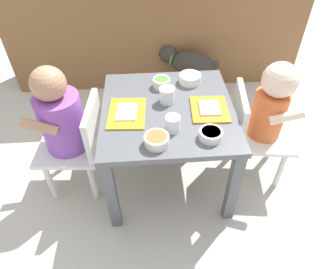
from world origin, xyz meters
name	(u,v)px	position (x,y,z in m)	size (l,w,h in m)	color
ground_plane	(168,174)	(0.00, 0.00, 0.00)	(7.00, 7.00, 0.00)	#B2ADA3
kitchen_cabinet_back	(156,6)	(0.00, 1.00, 0.52)	(1.97, 0.33, 1.03)	brown
dining_table	(168,121)	(0.00, 0.00, 0.37)	(0.57, 0.59, 0.44)	#515459
seated_child_left	(64,121)	(-0.45, -0.01, 0.41)	(0.30, 0.30, 0.66)	silver
seated_child_right	(267,110)	(0.45, 0.00, 0.40)	(0.31, 0.31, 0.64)	silver
dog	(189,64)	(0.20, 0.76, 0.22)	(0.40, 0.28, 0.32)	#332D28
food_tray_left	(127,113)	(-0.18, -0.03, 0.45)	(0.16, 0.22, 0.02)	gold
food_tray_right	(209,109)	(0.18, -0.03, 0.45)	(0.17, 0.19, 0.02)	orange
water_cup_left	(166,96)	(0.00, 0.05, 0.47)	(0.07, 0.07, 0.07)	white
water_cup_right	(173,124)	(0.01, -0.14, 0.47)	(0.06, 0.06, 0.07)	white
veggie_bowl_far	(190,78)	(0.12, 0.20, 0.46)	(0.10, 0.10, 0.04)	white
cereal_bowl_right_side	(157,140)	(-0.06, -0.22, 0.46)	(0.09, 0.09, 0.04)	silver
cereal_bowl_left_side	(211,134)	(0.15, -0.20, 0.46)	(0.09, 0.09, 0.03)	white
veggie_bowl_near	(162,82)	(-0.02, 0.17, 0.46)	(0.08, 0.08, 0.04)	white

